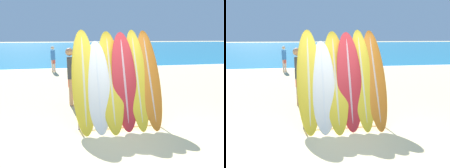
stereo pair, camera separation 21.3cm
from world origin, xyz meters
TOP-DOWN VIEW (x-y plane):
  - ground_plane at (0.00, 0.00)m, footprint 160.00×160.00m
  - ocean_water at (0.00, 39.82)m, footprint 120.00×60.00m
  - surfboard_rack at (0.12, 0.66)m, footprint 1.95×0.04m
  - surfboard_slot_0 at (-0.67, 0.79)m, footprint 0.56×1.22m
  - surfboard_slot_1 at (-0.35, 0.71)m, footprint 0.57×1.13m
  - surfboard_slot_2 at (-0.04, 0.81)m, footprint 0.59×1.39m
  - surfboard_slot_3 at (0.29, 0.76)m, footprint 0.60×1.10m
  - surfboard_slot_4 at (0.62, 0.80)m, footprint 0.51×1.27m
  - surfboard_slot_5 at (0.94, 0.80)m, footprint 0.52×1.33m
  - person_near_water at (-1.97, 9.38)m, footprint 0.26×0.26m
  - person_mid_beach at (-0.99, 2.60)m, footprint 0.24×0.31m
  - person_far_left at (0.07, 3.99)m, footprint 0.23×0.29m

SIDE VIEW (x-z plane):
  - ground_plane at x=0.00m, z-range 0.00..0.00m
  - ocean_water at x=0.00m, z-range 0.00..0.01m
  - surfboard_rack at x=0.12m, z-range 0.04..0.90m
  - person_near_water at x=-1.97m, z-range 0.07..1.64m
  - person_far_left at x=0.07m, z-range 0.08..1.80m
  - person_mid_beach at x=-0.99m, z-range 0.08..1.90m
  - surfboard_slot_1 at x=-0.35m, z-range 0.00..2.07m
  - surfboard_slot_3 at x=0.29m, z-range 0.00..2.28m
  - surfboard_slot_2 at x=-0.04m, z-range 0.00..2.30m
  - surfboard_slot_5 at x=0.94m, z-range 0.00..2.32m
  - surfboard_slot_0 at x=-0.67m, z-range 0.00..2.33m
  - surfboard_slot_4 at x=0.62m, z-range 0.00..2.34m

